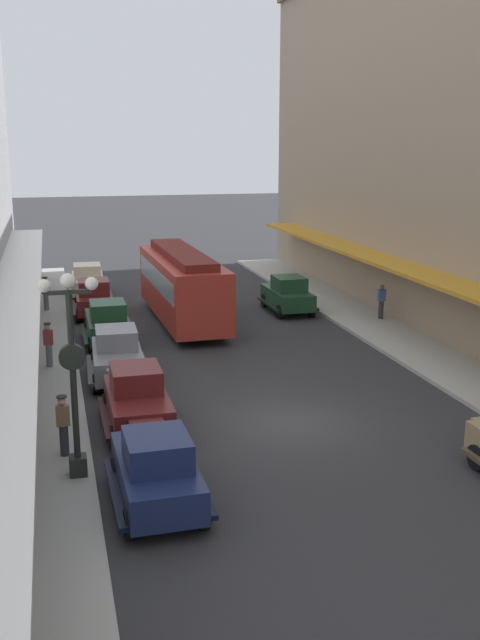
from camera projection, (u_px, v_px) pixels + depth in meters
The scene contains 15 objects.
ground_plane at pixel (289, 422), 22.43m from camera, with size 200.00×200.00×0.00m, color #2D2D30.
sidewalk_left at pixel (35, 444), 20.59m from camera, with size 3.00×60.00×0.15m, color #A8A59E.
parked_car_0 at pixel (288, 293), 36.80m from camera, with size 2.14×4.26×1.84m.
parked_car_2 at pixel (117, 354), 26.25m from camera, with size 2.27×4.31×1.84m.
parked_car_3 at pixel (156, 468), 17.06m from camera, with size 2.19×4.28×1.84m.
parked_car_4 at pixel (137, 398), 21.74m from camera, with size 2.15×4.26×1.84m.
parked_car_5 at pixel (88, 280), 40.47m from camera, with size 2.26×4.30×1.84m.
parked_car_6 at pixel (94, 297), 35.98m from camera, with size 2.19×4.28×1.84m.
parked_car_7 at pixel (108, 322), 31.03m from camera, with size 2.15×4.26×1.84m.
streetcar at pixel (182, 283), 34.31m from camera, with size 2.75×9.66×3.46m.
lamp_post_with_clock at pixel (73, 367), 17.86m from camera, with size 1.42×0.44×5.16m.
pedestrian_0 at pixel (381, 301), 34.78m from camera, with size 0.36×0.24×1.64m.
pedestrian_1 at pixel (63, 425), 19.49m from camera, with size 0.36×0.28×1.67m.
pedestrian_3 at pixel (46, 293), 36.53m from camera, with size 0.36×0.28×1.67m.
pedestrian_4 at pixel (49, 344), 27.29m from camera, with size 0.36×0.28×1.67m.
Camera 1 is at (-6.73, -20.02, 8.30)m, focal length 41.23 mm.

